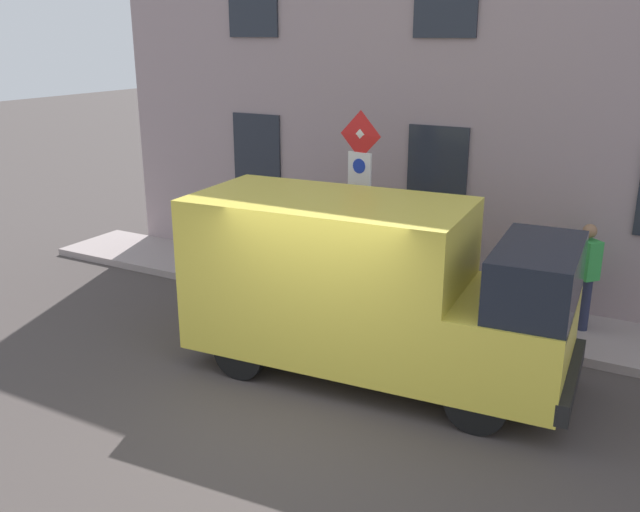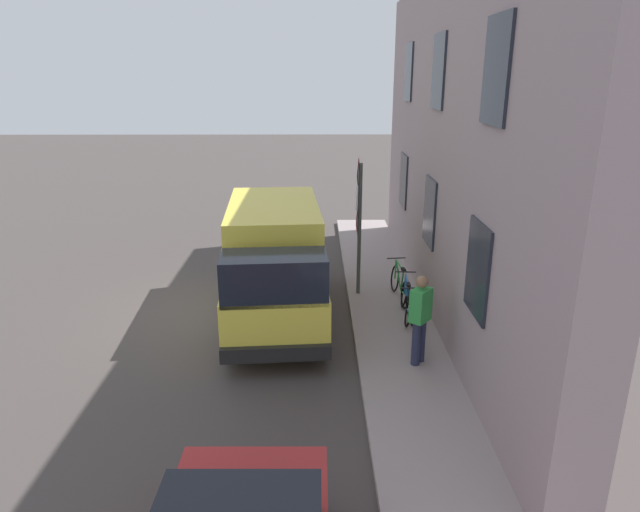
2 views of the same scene
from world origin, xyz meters
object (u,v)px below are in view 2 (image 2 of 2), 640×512
(delivery_van, at_px, (274,261))
(bicycle_purple, at_px, (414,319))
(sign_post_stacked, at_px, (358,210))
(bicycle_green, at_px, (400,284))
(pedestrian, at_px, (420,317))
(bicycle_blue, at_px, (406,300))

(delivery_van, distance_m, bicycle_purple, 3.31)
(sign_post_stacked, height_order, bicycle_green, sign_post_stacked)
(bicycle_purple, bearing_deg, bicycle_green, -1.31)
(bicycle_purple, xyz_separation_m, pedestrian, (-0.11, -1.11, 0.56))
(bicycle_green, bearing_deg, sign_post_stacked, 62.33)
(bicycle_purple, bearing_deg, delivery_van, 64.46)
(delivery_van, height_order, bicycle_purple, delivery_van)
(sign_post_stacked, xyz_separation_m, bicycle_purple, (1.01, -2.40, -1.72))
(sign_post_stacked, relative_size, pedestrian, 1.88)
(bicycle_purple, height_order, bicycle_blue, same)
(pedestrian, bearing_deg, delivery_van, -0.24)
(delivery_van, xyz_separation_m, pedestrian, (2.81, -2.42, -0.26))
(pedestrian, bearing_deg, bicycle_blue, -52.45)
(bicycle_green, bearing_deg, bicycle_purple, 174.49)
(bicycle_purple, distance_m, bicycle_blue, 0.99)
(bicycle_green, bearing_deg, pedestrian, 172.52)
(delivery_van, bearing_deg, bicycle_purple, 61.64)
(bicycle_blue, distance_m, pedestrian, 2.18)
(sign_post_stacked, relative_size, bicycle_purple, 1.88)
(delivery_van, height_order, bicycle_blue, delivery_van)
(delivery_van, xyz_separation_m, bicycle_blue, (2.92, -0.32, -0.82))
(pedestrian, bearing_deg, bicycle_green, -51.50)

